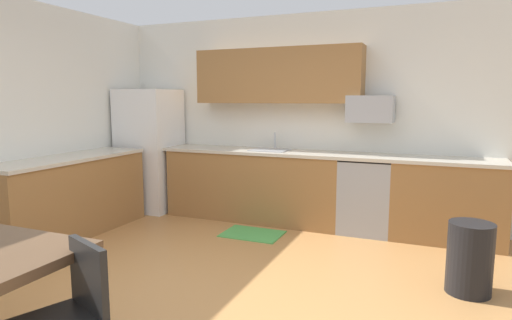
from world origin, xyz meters
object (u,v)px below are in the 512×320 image
refrigerator (150,150)px  trash_bin (470,258)px  chair_near_table (70,311)px  oven_range (366,195)px  microwave (371,109)px

refrigerator → trash_bin: 4.38m
chair_near_table → trash_bin: (2.03, 2.25, -0.20)m
oven_range → trash_bin: 1.76m
oven_range → microwave: (0.00, 0.10, 1.03)m
microwave → trash_bin: bearing=-54.9°
oven_range → chair_near_table: (-0.98, -3.66, 0.05)m
microwave → chair_near_table: microwave is taller
oven_range → microwave: size_ratio=1.69×
chair_near_table → microwave: bearing=75.4°
oven_range → chair_near_table: bearing=-104.9°
trash_bin → microwave: bearing=125.1°
oven_range → chair_near_table: size_ratio=1.07×
refrigerator → oven_range: refrigerator is taller
oven_range → trash_bin: bearing=-53.0°
chair_near_table → refrigerator: bearing=120.5°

